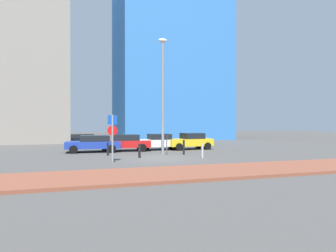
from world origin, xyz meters
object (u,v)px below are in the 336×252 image
(parked_car_blue, at_px, (93,143))
(traffic_bollard_edge, at_px, (108,149))
(street_lamp, at_px, (163,88))
(parking_meter, at_px, (167,142))
(parking_sign_post, at_px, (112,133))
(traffic_bollard_near, at_px, (139,151))
(traffic_bollard_mid, at_px, (184,147))
(parked_car_red, at_px, (124,142))
(traffic_bollard_far, at_px, (202,151))
(parked_car_white, at_px, (159,142))
(parked_car_yellow, at_px, (190,141))

(parked_car_blue, relative_size, traffic_bollard_edge, 4.68)
(street_lamp, bearing_deg, traffic_bollard_edge, 172.39)
(parking_meter, height_order, traffic_bollard_edge, parking_meter)
(parking_sign_post, relative_size, traffic_bollard_near, 2.98)
(parked_car_blue, relative_size, traffic_bollard_mid, 4.01)
(parked_car_red, xyz_separation_m, street_lamp, (2.31, -3.60, 4.26))
(parking_meter, relative_size, traffic_bollard_far, 1.50)
(parked_car_blue, bearing_deg, traffic_bollard_near, -62.26)
(parking_sign_post, relative_size, traffic_bollard_far, 2.91)
(parking_sign_post, bearing_deg, parked_car_blue, 94.84)
(parked_car_blue, distance_m, parked_car_white, 5.62)
(parked_car_yellow, bearing_deg, parked_car_red, 179.18)
(parked_car_white, bearing_deg, parked_car_red, -175.77)
(parking_meter, bearing_deg, parked_car_blue, 142.10)
(parked_car_blue, height_order, parked_car_yellow, parked_car_yellow)
(parked_car_blue, relative_size, street_lamp, 0.51)
(parking_meter, bearing_deg, traffic_bollard_mid, -2.61)
(parked_car_blue, relative_size, parking_meter, 2.99)
(traffic_bollard_mid, bearing_deg, traffic_bollard_far, -82.14)
(parked_car_yellow, bearing_deg, parking_meter, -130.86)
(traffic_bollard_near, xyz_separation_m, traffic_bollard_far, (4.00, -1.46, 0.01))
(street_lamp, distance_m, traffic_bollard_mid, 4.71)
(traffic_bollard_near, relative_size, traffic_bollard_edge, 1.02)
(parked_car_red, distance_m, traffic_bollard_mid, 5.60)
(parked_car_yellow, distance_m, parking_sign_post, 10.67)
(parked_car_blue, xyz_separation_m, parking_meter, (4.99, -3.89, 0.22))
(parking_sign_post, bearing_deg, traffic_bollard_mid, 28.96)
(parking_meter, distance_m, traffic_bollard_mid, 1.38)
(parked_car_white, relative_size, parked_car_yellow, 0.97)
(parking_sign_post, distance_m, street_lamp, 6.44)
(parking_meter, xyz_separation_m, street_lamp, (-0.17, 0.44, 4.04))
(parking_sign_post, xyz_separation_m, traffic_bollard_edge, (0.21, 4.20, -1.32))
(parked_car_yellow, distance_m, street_lamp, 6.58)
(parked_car_white, distance_m, parking_meter, 4.32)
(parked_car_yellow, height_order, parking_meter, parking_meter)
(street_lamp, height_order, traffic_bollard_edge, street_lamp)
(parking_meter, relative_size, street_lamp, 0.17)
(parked_car_blue, relative_size, parked_car_white, 1.09)
(parking_sign_post, bearing_deg, street_lamp, 40.95)
(street_lamp, relative_size, traffic_bollard_near, 9.09)
(parked_car_red, xyz_separation_m, parked_car_white, (3.09, 0.23, 0.00))
(traffic_bollard_mid, height_order, traffic_bollard_edge, traffic_bollard_mid)
(parked_car_red, bearing_deg, parked_car_white, 4.23)
(traffic_bollard_far, bearing_deg, parked_car_red, 121.79)
(parked_car_yellow, relative_size, parking_sign_post, 1.45)
(parked_car_yellow, height_order, traffic_bollard_far, parked_car_yellow)
(street_lamp, xyz_separation_m, traffic_bollard_far, (1.85, -3.11, -4.50))
(traffic_bollard_near, relative_size, traffic_bollard_mid, 0.87)
(parked_car_red, height_order, parking_sign_post, parking_sign_post)
(parked_car_blue, relative_size, traffic_bollard_near, 4.60)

